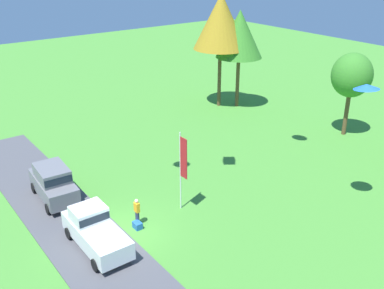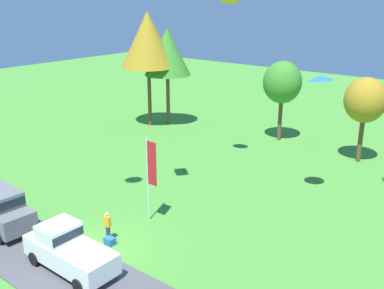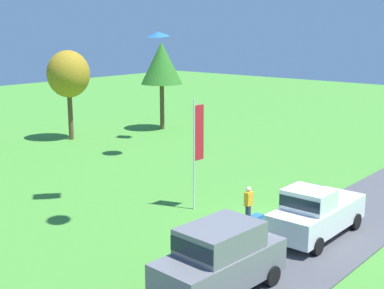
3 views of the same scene
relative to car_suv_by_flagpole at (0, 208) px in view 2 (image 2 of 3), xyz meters
The scene contains 12 objects.
ground_plane 6.27m from the car_suv_by_flagpole, 16.49° to the left, with size 120.00×120.00×0.00m, color #478E33.
pavement_strip 6.03m from the car_suv_by_flagpole, ahead, with size 36.00×4.40×0.06m, color #4C4C51.
car_suv_by_flagpole is the anchor object (origin of this frame).
car_pickup_mid_row 6.17m from the car_suv_by_flagpole, ahead, with size 5.01×2.06×2.14m.
person_watching_sky 6.35m from the car_suv_by_flagpole, 26.22° to the left, with size 0.36×0.24×1.71m.
tree_lone_near 23.25m from the car_suv_by_flagpole, 111.52° to the left, with size 5.26×5.26×11.10m.
tree_far_right 23.76m from the car_suv_by_flagpole, 107.39° to the left, with size 4.54×4.54×9.59m.
tree_far_left 25.04m from the car_suv_by_flagpole, 79.81° to the left, with size 3.38×3.38×7.13m.
tree_center_back 26.40m from the car_suv_by_flagpole, 62.83° to the left, with size 3.17×3.17×6.69m.
flag_banner 8.61m from the car_suv_by_flagpole, 44.58° to the left, with size 0.71×0.08×5.15m.
cooler_box 6.64m from the car_suv_by_flagpole, 23.31° to the left, with size 0.56×0.40×0.40m, color blue.
kite_delta_topmost 19.70m from the car_suv_by_flagpole, 49.47° to the left, with size 1.43×1.43×0.29m, color blue.
Camera 2 is at (16.49, -12.74, 12.55)m, focal length 42.00 mm.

